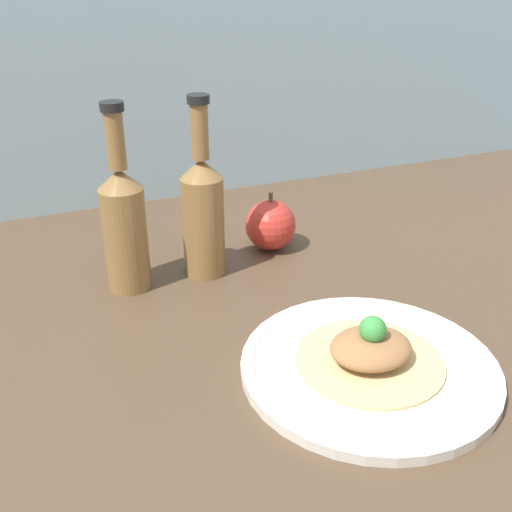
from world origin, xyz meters
The scene contains 6 objects.
ground_plane centered at (0.00, 0.00, -2.00)cm, with size 180.00×110.00×4.00cm, color brown.
plate centered at (4.83, -12.36, 0.82)cm, with size 29.92×29.92×1.54cm.
plated_food centered at (4.83, -12.36, 2.95)cm, with size 17.12×17.12×6.07cm.
cider_bottle_left centered at (-16.37, 18.73, 10.08)cm, with size 6.27×6.27×26.93cm.
cider_bottle_right centered at (-4.77, 18.73, 10.08)cm, with size 6.27×6.27×26.93cm.
apple centered at (7.91, 22.61, 4.18)cm, with size 8.34×8.34×9.93cm.
Camera 1 is at (-29.33, -59.45, 43.05)cm, focal length 42.00 mm.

